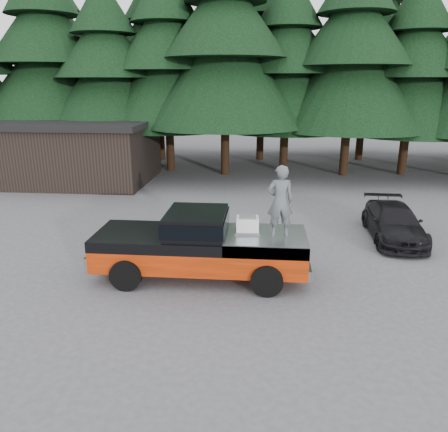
# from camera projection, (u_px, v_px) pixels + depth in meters

# --- Properties ---
(ground) EXTENTS (120.00, 120.00, 0.00)m
(ground) POSITION_uv_depth(u_px,v_px,m) (215.00, 279.00, 12.24)
(ground) COLOR #4C4B4E
(ground) RESTS_ON ground
(pickup_truck) EXTENTS (6.00, 2.04, 1.33)m
(pickup_truck) POSITION_uv_depth(u_px,v_px,m) (201.00, 255.00, 12.21)
(pickup_truck) COLOR red
(pickup_truck) RESTS_ON ground
(truck_cab) EXTENTS (1.66, 1.90, 0.59)m
(truck_cab) POSITION_uv_depth(u_px,v_px,m) (196.00, 222.00, 11.93)
(truck_cab) COLOR black
(truck_cab) RESTS_ON pickup_truck
(air_compressor) EXTENTS (0.63, 0.53, 0.41)m
(air_compressor) POSITION_uv_depth(u_px,v_px,m) (247.00, 225.00, 11.95)
(air_compressor) COLOR silver
(air_compressor) RESTS_ON pickup_truck
(man_on_bed) EXTENTS (0.76, 0.56, 1.93)m
(man_on_bed) POSITION_uv_depth(u_px,v_px,m) (280.00, 201.00, 11.47)
(man_on_bed) COLOR #515558
(man_on_bed) RESTS_ON pickup_truck
(parked_car) EXTENTS (1.78, 4.13, 1.18)m
(parked_car) POSITION_uv_depth(u_px,v_px,m) (394.00, 222.00, 15.24)
(parked_car) COLOR black
(parked_car) RESTS_ON ground
(utility_building) EXTENTS (8.40, 6.40, 3.30)m
(utility_building) POSITION_uv_depth(u_px,v_px,m) (76.00, 151.00, 23.95)
(utility_building) COLOR black
(utility_building) RESTS_ON ground
(treeline) EXTENTS (60.15, 16.05, 17.50)m
(treeline) POSITION_uv_depth(u_px,v_px,m) (253.00, 40.00, 26.30)
(treeline) COLOR black
(treeline) RESTS_ON ground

